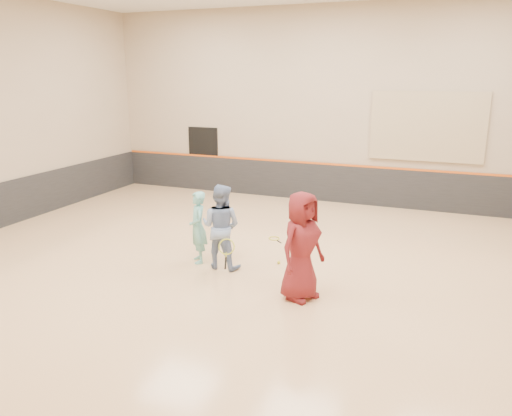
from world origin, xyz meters
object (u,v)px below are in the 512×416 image
at_px(young_man, 302,246).
at_px(spare_racket, 274,238).
at_px(girl, 198,227).
at_px(instructor, 221,226).

relative_size(young_man, spare_racket, 3.25).
xyz_separation_m(girl, spare_racket, (1.01, 2.07, -0.76)).
bearing_deg(instructor, girl, -8.17).
bearing_deg(girl, instructor, 44.95).
distance_m(young_man, spare_racket, 3.52).
bearing_deg(girl, spare_racket, 117.93).
height_order(instructor, spare_racket, instructor).
height_order(instructor, young_man, young_man).
distance_m(girl, instructor, 0.61).
xyz_separation_m(girl, instructor, (0.59, -0.09, 0.11)).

